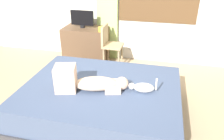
% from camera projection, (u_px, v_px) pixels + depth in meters
% --- Properties ---
extents(ground_plane, '(16.00, 16.00, 0.00)m').
position_uv_depth(ground_plane, '(94.00, 118.00, 3.12)').
color(ground_plane, tan).
extents(bed, '(2.14, 1.67, 0.48)m').
position_uv_depth(bed, '(102.00, 101.00, 3.09)').
color(bed, '#38383D').
rests_on(bed, ground).
extents(person_lying, '(0.94, 0.47, 0.34)m').
position_uv_depth(person_lying, '(88.00, 82.00, 2.84)').
color(person_lying, '#CCB299').
rests_on(person_lying, bed).
extents(cat, '(0.36, 0.13, 0.21)m').
position_uv_depth(cat, '(142.00, 87.00, 2.81)').
color(cat, silver).
rests_on(cat, bed).
extents(desk, '(0.90, 0.56, 0.74)m').
position_uv_depth(desk, '(86.00, 45.00, 4.70)').
color(desk, brown).
rests_on(desk, ground).
extents(tv_monitor, '(0.48, 0.10, 0.35)m').
position_uv_depth(tv_monitor, '(82.00, 19.00, 4.46)').
color(tv_monitor, black).
rests_on(tv_monitor, desk).
extents(cup, '(0.08, 0.08, 0.10)m').
position_uv_depth(cup, '(100.00, 29.00, 4.26)').
color(cup, gold).
rests_on(cup, desk).
extents(chair_by_desk, '(0.39, 0.39, 0.86)m').
position_uv_depth(chair_by_desk, '(110.00, 43.00, 4.39)').
color(chair_by_desk, tan).
rests_on(chair_by_desk, ground).
extents(curtain_left, '(0.44, 0.06, 2.47)m').
position_uv_depth(curtain_left, '(107.00, 1.00, 4.46)').
color(curtain_left, '#ADCC75').
rests_on(curtain_left, ground).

